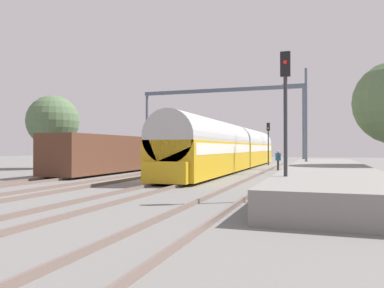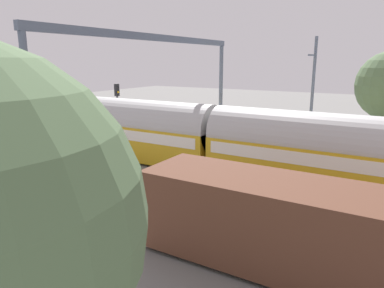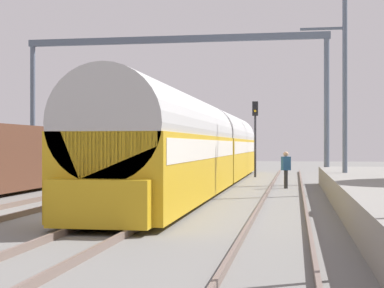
{
  "view_description": "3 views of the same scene",
  "coord_description": "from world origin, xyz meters",
  "px_view_note": "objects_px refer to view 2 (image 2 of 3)",
  "views": [
    {
      "loc": [
        9.28,
        -21.31,
        1.95
      ],
      "look_at": [
        2.0,
        0.45,
        2.18
      ],
      "focal_mm": 35.41,
      "sensor_mm": 36.0,
      "label": 1
    },
    {
      "loc": [
        -16.21,
        3.27,
        6.47
      ],
      "look_at": [
        1.6,
        13.94,
        1.59
      ],
      "focal_mm": 33.32,
      "sensor_mm": 36.0,
      "label": 2
    },
    {
      "loc": [
        6.39,
        -17.31,
        2.05
      ],
      "look_at": [
        1.0,
        15.14,
        2.08
      ],
      "focal_mm": 58.11,
      "sensor_mm": 36.0,
      "label": 3
    }
  ],
  "objects_px": {
    "passenger_train": "(216,139)",
    "freight_car": "(349,241)",
    "person_crossing": "(250,143)",
    "railway_signal_far": "(118,107)",
    "catenary_gantry": "(157,71)"
  },
  "relations": [
    {
      "from": "person_crossing",
      "to": "catenary_gantry",
      "type": "height_order",
      "value": "catenary_gantry"
    },
    {
      "from": "railway_signal_far",
      "to": "catenary_gantry",
      "type": "height_order",
      "value": "catenary_gantry"
    },
    {
      "from": "person_crossing",
      "to": "railway_signal_far",
      "type": "distance_m",
      "value": 10.31
    },
    {
      "from": "person_crossing",
      "to": "railway_signal_far",
      "type": "xyz_separation_m",
      "value": [
        -2.05,
        9.9,
        2.04
      ]
    },
    {
      "from": "railway_signal_far",
      "to": "catenary_gantry",
      "type": "relative_size",
      "value": 0.29
    },
    {
      "from": "passenger_train",
      "to": "railway_signal_far",
      "type": "bearing_deg",
      "value": 78.38
    },
    {
      "from": "passenger_train",
      "to": "railway_signal_far",
      "type": "xyz_separation_m",
      "value": [
        1.92,
        9.32,
        1.09
      ]
    },
    {
      "from": "person_crossing",
      "to": "passenger_train",
      "type": "bearing_deg",
      "value": 144.26
    },
    {
      "from": "passenger_train",
      "to": "freight_car",
      "type": "relative_size",
      "value": 2.53
    },
    {
      "from": "freight_car",
      "to": "railway_signal_far",
      "type": "height_order",
      "value": "railway_signal_far"
    },
    {
      "from": "freight_car",
      "to": "catenary_gantry",
      "type": "height_order",
      "value": "catenary_gantry"
    },
    {
      "from": "passenger_train",
      "to": "catenary_gantry",
      "type": "bearing_deg",
      "value": 126.69
    },
    {
      "from": "freight_car",
      "to": "person_crossing",
      "type": "distance_m",
      "value": 14.3
    },
    {
      "from": "person_crossing",
      "to": "catenary_gantry",
      "type": "relative_size",
      "value": 0.11
    },
    {
      "from": "freight_car",
      "to": "person_crossing",
      "type": "xyz_separation_m",
      "value": [
        11.97,
        7.81,
        -0.44
      ]
    }
  ]
}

